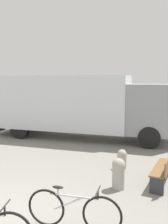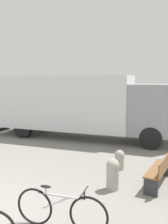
# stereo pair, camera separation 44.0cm
# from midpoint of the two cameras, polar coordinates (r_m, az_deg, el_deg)

# --- Properties ---
(delivery_truck) EXTENTS (8.62, 3.11, 2.94)m
(delivery_truck) POSITION_cam_midpoint_polar(r_m,az_deg,el_deg) (11.79, -2.37, 1.92)
(delivery_truck) COLOR silver
(delivery_truck) RESTS_ON ground
(park_bench) EXTENTS (0.49, 1.60, 0.81)m
(park_bench) POSITION_cam_midpoint_polar(r_m,az_deg,el_deg) (7.05, 16.28, -12.08)
(park_bench) COLOR brown
(park_bench) RESTS_ON ground
(bicycle_far) EXTENTS (1.79, 0.45, 0.83)m
(bicycle_far) POSITION_cam_midpoint_polar(r_m,az_deg,el_deg) (4.93, -5.26, -21.49)
(bicycle_far) COLOR black
(bicycle_far) RESTS_ON ground
(bollard_near_bench) EXTENTS (0.33, 0.33, 0.80)m
(bollard_near_bench) POSITION_cam_midpoint_polar(r_m,az_deg,el_deg) (6.53, 5.91, -13.57)
(bollard_near_bench) COLOR #9E998C
(bollard_near_bench) RESTS_ON ground
(bollard_far_bench) EXTENTS (0.30, 0.30, 0.61)m
(bollard_far_bench) POSITION_cam_midpoint_polar(r_m,az_deg,el_deg) (7.96, 7.07, -10.50)
(bollard_far_bench) COLOR #9E998C
(bollard_far_bench) RESTS_ON ground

